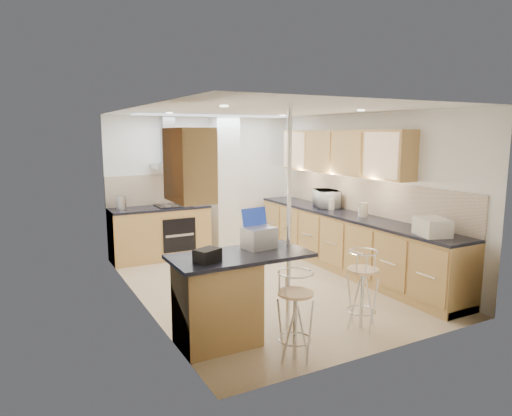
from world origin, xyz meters
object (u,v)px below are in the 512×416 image
bar_stool_near (295,315)px  bar_stool_end (362,289)px  laptop (259,238)px  bread_bin (432,227)px  microwave (327,199)px

bar_stool_near → bar_stool_end: (1.06, 0.25, 0.01)m
bar_stool_near → bar_stool_end: bar_stool_end is taller
laptop → bar_stool_end: laptop is taller
laptop → bread_bin: 2.28m
microwave → bar_stool_end: bearing=172.8°
bar_stool_near → microwave: bearing=60.4°
microwave → bar_stool_end: (-1.40, -2.54, -0.62)m
laptop → bar_stool_near: 0.99m
laptop → bar_stool_near: size_ratio=0.38×
bar_stool_near → laptop: bearing=100.0°
bar_stool_near → bread_bin: (2.27, 0.37, 0.58)m
laptop → bread_bin: bearing=-18.5°
microwave → bar_stool_near: (-2.46, -2.79, -0.62)m
microwave → bread_bin: size_ratio=1.31×
bar_stool_near → bread_bin: bearing=21.0°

